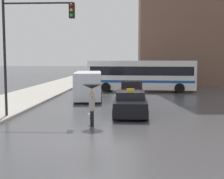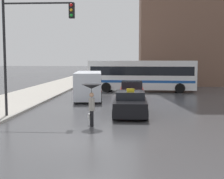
# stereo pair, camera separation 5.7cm
# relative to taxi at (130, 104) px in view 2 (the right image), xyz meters

# --- Properties ---
(ground_plane) EXTENTS (300.00, 300.00, 0.00)m
(ground_plane) POSITION_rel_taxi_xyz_m (-1.60, -5.57, -0.65)
(ground_plane) COLOR #424244
(taxi) EXTENTS (1.91, 4.06, 1.55)m
(taxi) POSITION_rel_taxi_xyz_m (0.00, 0.00, 0.00)
(taxi) COLOR black
(taxi) RESTS_ON ground_plane
(sedan_red) EXTENTS (1.91, 4.25, 1.51)m
(sedan_red) POSITION_rel_taxi_xyz_m (0.07, 6.67, 0.04)
(sedan_red) COLOR maroon
(sedan_red) RESTS_ON ground_plane
(ambulance_van) EXTENTS (2.59, 5.95, 2.21)m
(ambulance_van) POSITION_rel_taxi_xyz_m (-3.40, 7.05, 0.58)
(ambulance_van) COLOR silver
(ambulance_van) RESTS_ON ground_plane
(city_bus) EXTENTS (10.71, 3.29, 3.10)m
(city_bus) POSITION_rel_taxi_xyz_m (1.07, 13.78, 1.07)
(city_bus) COLOR silver
(city_bus) RESTS_ON ground_plane
(pedestrian_with_umbrella) EXTENTS (0.96, 0.96, 2.02)m
(pedestrian_with_umbrella) POSITION_rel_taxi_xyz_m (-1.84, -3.01, 0.94)
(pedestrian_with_umbrella) COLOR black
(pedestrian_with_umbrella) RESTS_ON ground_plane
(traffic_light) EXTENTS (3.90, 0.38, 6.46)m
(traffic_light) POSITION_rel_taxi_xyz_m (-5.34, -1.17, 3.81)
(traffic_light) COLOR black
(traffic_light) RESTS_ON ground_plane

